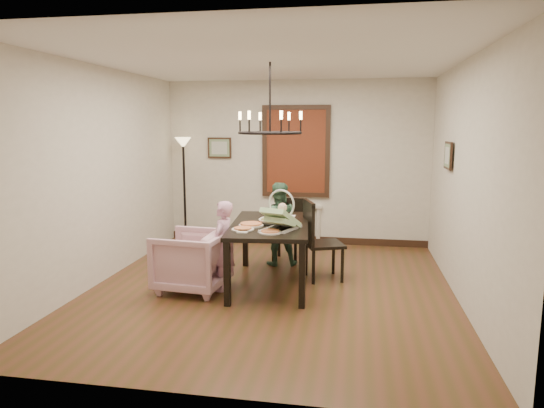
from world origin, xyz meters
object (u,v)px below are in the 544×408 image
(elderly_woman, at_px, (223,253))
(baby_bouncer, at_px, (281,216))
(chair_far, at_px, (287,230))
(floor_lamp, at_px, (185,192))
(armchair, at_px, (192,261))
(seated_man, at_px, (278,231))
(dining_table, at_px, (270,230))
(chair_right, at_px, (324,240))
(drinking_glass, at_px, (284,217))

(elderly_woman, xyz_separation_m, baby_bouncer, (0.74, -0.06, 0.51))
(chair_far, distance_m, floor_lamp, 2.12)
(armchair, xyz_separation_m, elderly_woman, (0.38, 0.07, 0.09))
(armchair, relative_size, floor_lamp, 0.46)
(seated_man, bearing_deg, elderly_woman, 54.80)
(dining_table, distance_m, chair_far, 1.20)
(chair_far, distance_m, armchair, 1.83)
(dining_table, xyz_separation_m, baby_bouncer, (0.19, -0.36, 0.25))
(dining_table, bearing_deg, chair_far, 81.75)
(chair_far, bearing_deg, baby_bouncer, -79.12)
(chair_far, relative_size, seated_man, 0.93)
(chair_far, height_order, floor_lamp, floor_lamp)
(chair_far, bearing_deg, elderly_woman, -106.51)
(chair_right, bearing_deg, elderly_woman, 97.97)
(dining_table, xyz_separation_m, chair_far, (0.05, 1.17, -0.25))
(armchair, relative_size, drinking_glass, 6.40)
(dining_table, distance_m, drinking_glass, 0.24)
(drinking_glass, height_order, floor_lamp, floor_lamp)
(seated_man, height_order, floor_lamp, floor_lamp)
(dining_table, relative_size, chair_right, 1.67)
(chair_far, relative_size, elderly_woman, 1.01)
(armchair, xyz_separation_m, seated_man, (0.88, 1.29, 0.13))
(dining_table, xyz_separation_m, floor_lamp, (-1.86, 1.97, 0.18))
(drinking_glass, distance_m, floor_lamp, 2.75)
(chair_right, distance_m, drinking_glass, 0.66)
(elderly_woman, relative_size, baby_bouncer, 1.83)
(seated_man, bearing_deg, armchair, 42.83)
(chair_far, xyz_separation_m, floor_lamp, (-1.91, 0.80, 0.43))
(floor_lamp, bearing_deg, armchair, -68.30)
(baby_bouncer, bearing_deg, elderly_woman, -164.23)
(floor_lamp, bearing_deg, chair_right, -32.70)
(armchair, distance_m, floor_lamp, 2.58)
(baby_bouncer, xyz_separation_m, floor_lamp, (-2.05, 2.33, -0.07))
(drinking_glass, bearing_deg, chair_far, 95.53)
(dining_table, relative_size, drinking_glass, 13.99)
(baby_bouncer, bearing_deg, dining_table, 138.81)
(chair_right, bearing_deg, dining_table, 97.48)
(dining_table, xyz_separation_m, chair_right, (0.67, 0.35, -0.18))
(baby_bouncer, bearing_deg, chair_right, 76.34)
(armchair, bearing_deg, drinking_glass, 118.85)
(chair_far, xyz_separation_m, armchair, (-0.98, -1.55, -0.10))
(chair_far, height_order, elderly_woman, chair_far)
(chair_far, xyz_separation_m, chair_right, (0.62, -0.83, 0.07))
(dining_table, relative_size, armchair, 2.19)
(dining_table, xyz_separation_m, seated_man, (-0.05, 0.92, -0.21))
(chair_far, xyz_separation_m, seated_man, (-0.10, -0.25, 0.04))
(chair_right, relative_size, drinking_glass, 8.35)
(armchair, distance_m, elderly_woman, 0.40)
(seated_man, relative_size, drinking_glass, 7.85)
(seated_man, relative_size, baby_bouncer, 1.99)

